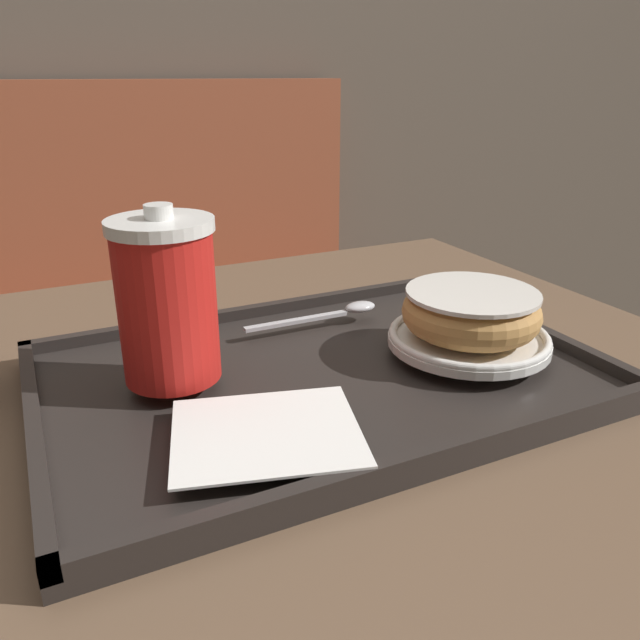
# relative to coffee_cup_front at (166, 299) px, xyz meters

# --- Properties ---
(booth_bench) EXTENTS (1.17, 0.44, 1.00)m
(booth_bench) POSITION_rel_coffee_cup_front_xyz_m (0.08, 0.86, -0.52)
(booth_bench) COLOR brown
(booth_bench) RESTS_ON ground_plane
(cafe_table) EXTENTS (0.86, 0.76, 0.74)m
(cafe_table) POSITION_rel_coffee_cup_front_xyz_m (0.11, -0.00, -0.27)
(cafe_table) COLOR brown
(cafe_table) RESTS_ON ground_plane
(serving_tray) EXTENTS (0.50, 0.34, 0.02)m
(serving_tray) POSITION_rel_coffee_cup_front_xyz_m (0.13, -0.03, -0.09)
(serving_tray) COLOR #282321
(serving_tray) RESTS_ON cafe_table
(napkin_paper) EXTENTS (0.16, 0.15, 0.00)m
(napkin_paper) POSITION_rel_coffee_cup_front_xyz_m (0.04, -0.12, -0.07)
(napkin_paper) COLOR white
(napkin_paper) RESTS_ON serving_tray
(coffee_cup_front) EXTENTS (0.09, 0.09, 0.15)m
(coffee_cup_front) POSITION_rel_coffee_cup_front_xyz_m (0.00, 0.00, 0.00)
(coffee_cup_front) COLOR red
(coffee_cup_front) RESTS_ON serving_tray
(plate_with_chocolate_donut) EXTENTS (0.15, 0.15, 0.01)m
(plate_with_chocolate_donut) POSITION_rel_coffee_cup_front_xyz_m (0.27, -0.06, -0.06)
(plate_with_chocolate_donut) COLOR white
(plate_with_chocolate_donut) RESTS_ON serving_tray
(donut_chocolate_glazed) EXTENTS (0.13, 0.13, 0.04)m
(donut_chocolate_glazed) POSITION_rel_coffee_cup_front_xyz_m (0.27, -0.06, -0.04)
(donut_chocolate_glazed) COLOR tan
(donut_chocolate_glazed) RESTS_ON plate_with_chocolate_donut
(spoon) EXTENTS (0.15, 0.02, 0.01)m
(spoon) POSITION_rel_coffee_cup_front_xyz_m (0.20, 0.06, -0.07)
(spoon) COLOR silver
(spoon) RESTS_ON serving_tray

